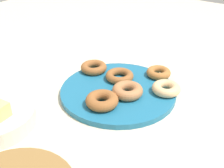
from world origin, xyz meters
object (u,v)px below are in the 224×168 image
(donut_0, at_px, (166,88))
(donut_plate, at_px, (118,91))
(donut_2, at_px, (128,91))
(donut_5, at_px, (94,67))
(melon_chunk_left, at_px, (0,110))
(donut_3, at_px, (159,73))
(donut_4, at_px, (102,100))
(donut_1, at_px, (120,76))

(donut_0, bearing_deg, donut_plate, 28.35)
(donut_0, relative_size, donut_2, 0.93)
(donut_5, xyz_separation_m, melon_chunk_left, (-0.00, 0.34, 0.03))
(donut_plate, relative_size, donut_3, 4.43)
(donut_2, relative_size, melon_chunk_left, 2.40)
(donut_4, distance_m, melon_chunk_left, 0.25)
(donut_1, relative_size, melon_chunk_left, 2.39)
(melon_chunk_left, bearing_deg, donut_5, -89.23)
(donut_plate, relative_size, donut_0, 4.18)
(donut_4, bearing_deg, donut_1, -73.16)
(donut_2, relative_size, donut_3, 1.14)
(donut_5, bearing_deg, donut_2, 161.63)
(donut_plate, xyz_separation_m, donut_5, (0.13, -0.04, 0.02))
(donut_4, bearing_deg, donut_5, -43.98)
(donut_1, relative_size, donut_4, 0.98)
(donut_3, height_order, melon_chunk_left, melon_chunk_left)
(donut_4, height_order, melon_chunk_left, melon_chunk_left)
(donut_3, bearing_deg, donut_plate, 67.75)
(donut_plate, height_order, donut_3, donut_3)
(donut_4, height_order, donut_5, donut_4)
(donut_2, height_order, melon_chunk_left, melon_chunk_left)
(donut_1, height_order, donut_3, same)
(donut_5, bearing_deg, melon_chunk_left, 90.77)
(donut_0, relative_size, donut_5, 0.95)
(melon_chunk_left, bearing_deg, donut_4, -123.57)
(donut_5, bearing_deg, donut_3, -152.95)
(donut_2, xyz_separation_m, donut_5, (0.17, -0.06, -0.00))
(donut_plate, xyz_separation_m, donut_2, (-0.04, 0.01, 0.02))
(donut_3, relative_size, donut_5, 0.89)
(donut_2, relative_size, donut_5, 1.02)
(donut_5, bearing_deg, donut_1, -177.55)
(donut_1, height_order, donut_5, donut_5)
(donut_1, bearing_deg, melon_chunk_left, 74.80)
(donut_plate, xyz_separation_m, donut_4, (-0.01, 0.09, 0.02))
(donut_1, distance_m, donut_5, 0.10)
(donut_5, relative_size, melon_chunk_left, 2.35)
(donut_plate, xyz_separation_m, melon_chunk_left, (0.12, 0.30, 0.05))
(donut_plate, height_order, donut_4, donut_4)
(donut_3, distance_m, melon_chunk_left, 0.48)
(donut_2, bearing_deg, melon_chunk_left, 60.32)
(donut_0, relative_size, donut_4, 0.92)
(donut_2, bearing_deg, donut_3, -96.22)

